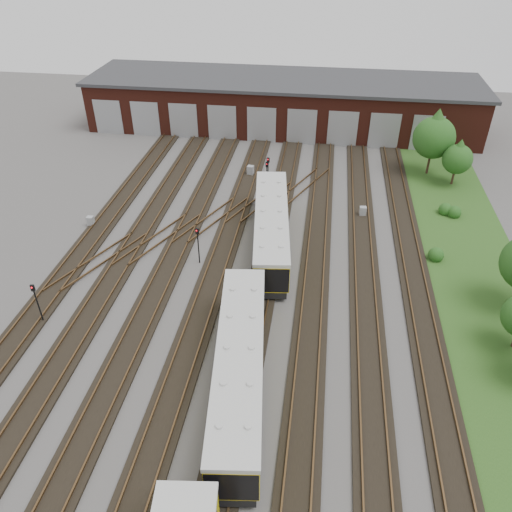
# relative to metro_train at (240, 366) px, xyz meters

# --- Properties ---
(ground) EXTENTS (120.00, 120.00, 0.00)m
(ground) POSITION_rel_metro_train_xyz_m (-2.00, 5.49, -1.95)
(ground) COLOR #403D3B
(ground) RESTS_ON ground
(track_network) EXTENTS (30.40, 70.00, 0.33)m
(track_network) POSITION_rel_metro_train_xyz_m (-2.17, 6.08, -1.85)
(track_network) COLOR black
(track_network) RESTS_ON ground
(maintenance_shed) EXTENTS (51.00, 12.50, 6.35)m
(maintenance_shed) POSITION_rel_metro_train_xyz_m (-2.01, 45.47, 1.25)
(maintenance_shed) COLOR #4C1C13
(maintenance_shed) RESTS_ON ground
(grass_verge) EXTENTS (8.00, 55.00, 0.05)m
(grass_verge) POSITION_rel_metro_train_xyz_m (17.00, 15.49, -1.93)
(grass_verge) COLOR #224416
(grass_verge) RESTS_ON ground
(metro_train) EXTENTS (4.55, 47.55, 3.17)m
(metro_train) POSITION_rel_metro_train_xyz_m (0.00, 0.00, 0.00)
(metro_train) COLOR black
(metro_train) RESTS_ON ground
(signal_mast_0) EXTENTS (0.27, 0.25, 3.37)m
(signal_mast_0) POSITION_rel_metro_train_xyz_m (-15.03, 3.94, 0.19)
(signal_mast_0) COLOR black
(signal_mast_0) RESTS_ON ground
(signal_mast_1) EXTENTS (0.29, 0.28, 3.36)m
(signal_mast_1) POSITION_rel_metro_train_xyz_m (-5.62, 12.67, 0.19)
(signal_mast_1) COLOR black
(signal_mast_1) RESTS_ON ground
(signal_mast_2) EXTENTS (0.27, 0.25, 2.88)m
(signal_mast_2) POSITION_rel_metro_train_xyz_m (-1.77, 27.06, -0.09)
(signal_mast_2) COLOR black
(signal_mast_2) RESTS_ON ground
(signal_mast_3) EXTENTS (0.29, 0.27, 3.45)m
(signal_mast_3) POSITION_rel_metro_train_xyz_m (-1.63, 26.94, 0.24)
(signal_mast_3) COLOR black
(signal_mast_3) RESTS_ON ground
(relay_cabinet_0) EXTENTS (0.60, 0.50, 1.00)m
(relay_cabinet_0) POSITION_rel_metro_train_xyz_m (-17.00, 16.95, -1.45)
(relay_cabinet_0) COLOR #949698
(relay_cabinet_0) RESTS_ON ground
(relay_cabinet_1) EXTENTS (0.78, 0.69, 1.13)m
(relay_cabinet_1) POSITION_rel_metro_train_xyz_m (-3.91, 29.69, -1.39)
(relay_cabinet_1) COLOR #949698
(relay_cabinet_1) RESTS_ON ground
(relay_cabinet_2) EXTENTS (0.70, 0.62, 1.03)m
(relay_cabinet_2) POSITION_rel_metro_train_xyz_m (0.34, 11.51, -1.44)
(relay_cabinet_2) COLOR #949698
(relay_cabinet_2) RESTS_ON ground
(relay_cabinet_3) EXTENTS (0.73, 0.63, 1.12)m
(relay_cabinet_3) POSITION_rel_metro_train_xyz_m (-0.61, 17.70, -1.39)
(relay_cabinet_3) COLOR #949698
(relay_cabinet_3) RESTS_ON ground
(relay_cabinet_4) EXTENTS (0.67, 0.58, 1.02)m
(relay_cabinet_4) POSITION_rel_metro_train_xyz_m (8.12, 22.37, -1.44)
(relay_cabinet_4) COLOR #949698
(relay_cabinet_4) RESTS_ON ground
(tree_0) EXTENTS (4.46, 4.46, 7.39)m
(tree_0) POSITION_rel_metro_train_xyz_m (15.53, 32.94, 2.80)
(tree_0) COLOR #362418
(tree_0) RESTS_ON ground
(tree_1) EXTENTS (3.08, 3.08, 5.11)m
(tree_1) POSITION_rel_metro_train_xyz_m (17.82, 30.61, 1.33)
(tree_1) COLOR #362418
(tree_1) RESTS_ON ground
(bush_0) EXTENTS (1.30, 1.30, 1.30)m
(bush_0) POSITION_rel_metro_train_xyz_m (14.00, 15.96, -1.30)
(bush_0) COLOR #174112
(bush_0) RESTS_ON ground
(bush_1) EXTENTS (1.30, 1.30, 1.30)m
(bush_1) POSITION_rel_metro_train_xyz_m (16.83, 23.60, -1.30)
(bush_1) COLOR #174112
(bush_1) RESTS_ON ground
(bush_2) EXTENTS (1.29, 1.29, 1.29)m
(bush_2) POSITION_rel_metro_train_xyz_m (16.07, 24.01, -1.31)
(bush_2) COLOR #174112
(bush_2) RESTS_ON ground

